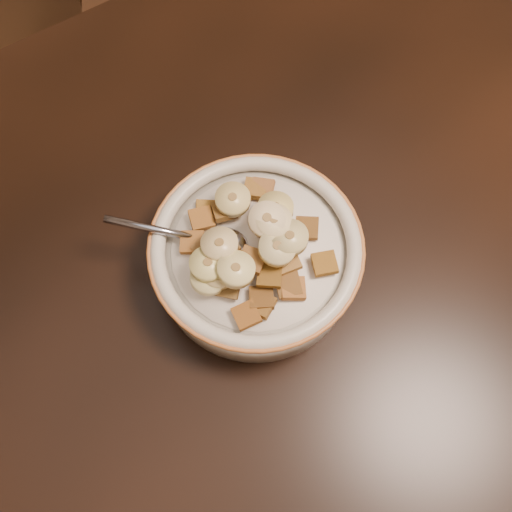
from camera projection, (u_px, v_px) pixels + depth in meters
floor at (311, 406)px, 1.27m from camera, size 4.00×4.50×0.10m
table at (383, 275)px, 0.55m from camera, size 1.43×0.95×0.04m
cereal_bowl at (256, 260)px, 0.52m from camera, size 0.18×0.18×0.04m
milk at (256, 250)px, 0.50m from camera, size 0.15×0.15×0.00m
spoon at (223, 244)px, 0.49m from camera, size 0.05×0.05×0.01m
cereal_square_0 at (222, 251)px, 0.48m from camera, size 0.03×0.03×0.01m
cereal_square_1 at (252, 260)px, 0.47m from camera, size 0.03×0.03×0.01m
cereal_square_2 at (261, 305)px, 0.47m from camera, size 0.03×0.03×0.01m
cereal_square_3 at (281, 227)px, 0.48m from camera, size 0.03×0.03×0.01m
cereal_square_4 at (207, 211)px, 0.51m from camera, size 0.03×0.03×0.01m
cereal_square_5 at (192, 242)px, 0.49m from camera, size 0.03×0.03×0.01m
cereal_square_6 at (280, 246)px, 0.48m from camera, size 0.03×0.03×0.01m
cereal_square_7 at (255, 189)px, 0.51m from camera, size 0.03×0.03×0.01m
cereal_square_8 at (287, 261)px, 0.47m from camera, size 0.02×0.02×0.01m
cereal_square_9 at (235, 199)px, 0.50m from camera, size 0.02×0.02×0.01m
cereal_square_10 at (270, 276)px, 0.47m from camera, size 0.03×0.03×0.01m
cereal_square_11 at (261, 298)px, 0.47m from camera, size 0.03×0.03×0.01m
cereal_square_12 at (273, 220)px, 0.49m from camera, size 0.03×0.03×0.01m
cereal_square_13 at (228, 286)px, 0.47m from camera, size 0.03×0.03×0.01m
cereal_square_14 at (236, 263)px, 0.47m from camera, size 0.03×0.03×0.01m
cereal_square_15 at (202, 219)px, 0.50m from camera, size 0.02×0.02×0.01m
cereal_square_16 at (224, 210)px, 0.50m from camera, size 0.02×0.02×0.01m
cereal_square_17 at (246, 315)px, 0.46m from camera, size 0.02×0.02×0.01m
cereal_square_18 at (325, 263)px, 0.48m from camera, size 0.03×0.03×0.01m
cereal_square_19 at (225, 248)px, 0.48m from camera, size 0.02×0.02×0.01m
cereal_square_20 at (307, 228)px, 0.50m from camera, size 0.03×0.03×0.01m
cereal_square_21 at (262, 189)px, 0.51m from camera, size 0.03×0.03×0.01m
cereal_square_22 at (288, 285)px, 0.47m from camera, size 0.03×0.03×0.01m
cereal_square_23 at (293, 288)px, 0.47m from camera, size 0.03×0.03×0.01m
cereal_square_24 at (210, 270)px, 0.48m from camera, size 0.02×0.02×0.01m
cereal_square_25 at (207, 247)px, 0.48m from camera, size 0.03×0.02×0.01m
banana_slice_0 at (233, 199)px, 0.49m from camera, size 0.04×0.04×0.01m
banana_slice_1 at (274, 222)px, 0.47m from camera, size 0.04×0.04×0.01m
banana_slice_2 at (290, 238)px, 0.47m from camera, size 0.03×0.03×0.01m
banana_slice_3 at (220, 270)px, 0.47m from camera, size 0.04×0.04×0.01m
banana_slice_4 at (277, 248)px, 0.46m from camera, size 0.04×0.04×0.01m
banana_slice_5 at (208, 264)px, 0.46m from camera, size 0.04×0.04×0.01m
banana_slice_6 at (209, 277)px, 0.47m from camera, size 0.04×0.04×0.01m
banana_slice_7 at (267, 220)px, 0.47m from camera, size 0.04×0.04×0.02m
banana_slice_8 at (236, 270)px, 0.46m from camera, size 0.04×0.04×0.02m
banana_slice_9 at (275, 209)px, 0.48m from camera, size 0.04×0.04×0.01m
banana_slice_10 at (220, 245)px, 0.47m from camera, size 0.04×0.04×0.02m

